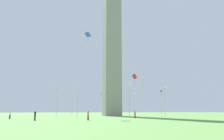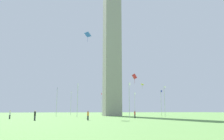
% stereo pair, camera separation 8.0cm
% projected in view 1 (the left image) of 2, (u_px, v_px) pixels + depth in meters
% --- Properties ---
extents(ground_plane, '(260.00, 260.00, 0.00)m').
position_uv_depth(ground_plane, '(112.00, 116.00, 71.45)').
color(ground_plane, '#609347').
extents(obelisk_monument, '(5.34, 5.34, 48.57)m').
position_uv_depth(obelisk_monument, '(112.00, 44.00, 75.82)').
color(obelisk_monument, gray).
rests_on(obelisk_monument, ground).
extents(flagpole_n, '(1.12, 0.14, 8.79)m').
position_uv_depth(flagpole_n, '(129.00, 98.00, 55.51)').
color(flagpole_n, silver).
rests_on(flagpole_n, ground).
extents(flagpole_ne, '(1.12, 0.14, 8.79)m').
position_uv_depth(flagpole_ne, '(165.00, 100.00, 63.44)').
color(flagpole_ne, silver).
rests_on(flagpole_ne, ground).
extents(flagpole_e, '(1.12, 0.14, 8.79)m').
position_uv_depth(flagpole_e, '(161.00, 102.00, 76.54)').
color(flagpole_e, silver).
rests_on(flagpole_e, ground).
extents(flagpole_se, '(1.12, 0.14, 8.79)m').
position_uv_depth(flagpole_se, '(135.00, 103.00, 87.13)').
color(flagpole_se, silver).
rests_on(flagpole_se, ground).
extents(flagpole_s, '(1.12, 0.14, 8.79)m').
position_uv_depth(flagpole_s, '(101.00, 103.00, 89.00)').
color(flagpole_s, silver).
rests_on(flagpole_s, ground).
extents(flagpole_sw, '(1.12, 0.14, 8.79)m').
position_uv_depth(flagpole_sw, '(71.00, 102.00, 81.07)').
color(flagpole_sw, silver).
rests_on(flagpole_sw, ground).
extents(flagpole_w, '(1.12, 0.14, 8.79)m').
position_uv_depth(flagpole_w, '(57.00, 100.00, 67.98)').
color(flagpole_w, silver).
rests_on(flagpole_w, ground).
extents(flagpole_nw, '(1.12, 0.14, 8.79)m').
position_uv_depth(flagpole_nw, '(78.00, 99.00, 57.39)').
color(flagpole_nw, silver).
rests_on(flagpole_nw, ground).
extents(person_orange_shirt, '(0.32, 0.32, 1.68)m').
position_uv_depth(person_orange_shirt, '(88.00, 116.00, 39.83)').
color(person_orange_shirt, '#2D2D38').
rests_on(person_orange_shirt, ground).
extents(person_red_shirt, '(0.32, 0.32, 1.69)m').
position_uv_depth(person_red_shirt, '(135.00, 114.00, 50.84)').
color(person_red_shirt, '#2D2D38').
rests_on(person_red_shirt, ground).
extents(person_white_shirt, '(0.32, 0.32, 1.77)m').
position_uv_depth(person_white_shirt, '(10.00, 115.00, 46.20)').
color(person_white_shirt, '#2D2D38').
rests_on(person_white_shirt, ground).
extents(person_black_shirt, '(0.32, 0.32, 1.76)m').
position_uv_depth(person_black_shirt, '(35.00, 115.00, 38.99)').
color(person_black_shirt, '#2D2D38').
rests_on(person_black_shirt, ground).
extents(kite_red_box, '(0.88, 1.46, 3.05)m').
position_uv_depth(kite_red_box, '(134.00, 76.00, 65.01)').
color(kite_red_box, red).
extents(kite_yellow_diamond, '(1.05, 1.01, 1.37)m').
position_uv_depth(kite_yellow_diamond, '(142.00, 85.00, 68.01)').
color(kite_yellow_diamond, yellow).
extents(kite_blue_diamond, '(2.07, 2.02, 2.70)m').
position_uv_depth(kite_blue_diamond, '(88.00, 35.00, 60.06)').
color(kite_blue_diamond, blue).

